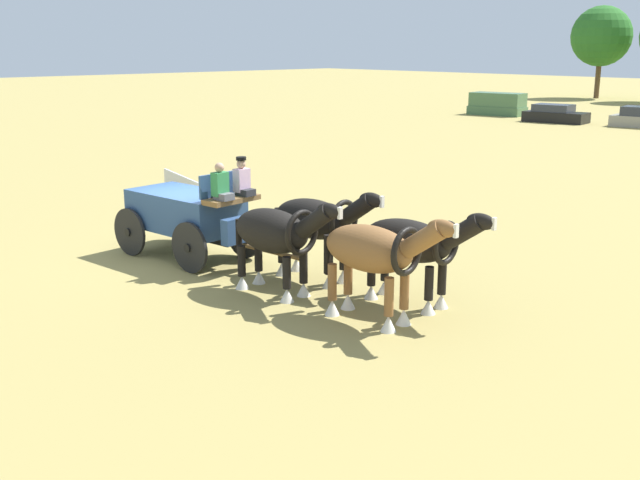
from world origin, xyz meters
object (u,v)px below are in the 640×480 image
(draft_horse_rear_off, at_px, (276,234))
(parked_vehicle_a, at_px, (497,104))
(draft_horse_lead_near, at_px, (413,244))
(show_wagon, at_px, (190,213))
(draft_horse_rear_near, at_px, (317,222))
(parked_vehicle_b, at_px, (555,115))
(draft_horse_lead_off, at_px, (374,253))

(draft_horse_rear_off, relative_size, parked_vehicle_a, 0.69)
(draft_horse_lead_near, bearing_deg, show_wagon, -168.18)
(show_wagon, height_order, draft_horse_rear_near, show_wagon)
(show_wagon, height_order, draft_horse_lead_near, show_wagon)
(parked_vehicle_a, height_order, parked_vehicle_b, parked_vehicle_a)
(draft_horse_rear_near, height_order, draft_horse_lead_near, draft_horse_rear_near)
(show_wagon, distance_m, parked_vehicle_a, 43.35)
(draft_horse_lead_off, height_order, parked_vehicle_b, draft_horse_lead_off)
(draft_horse_lead_near, distance_m, draft_horse_lead_off, 1.30)
(show_wagon, bearing_deg, parked_vehicle_a, 114.28)
(parked_vehicle_b, bearing_deg, draft_horse_lead_off, -64.29)
(draft_horse_rear_near, xyz_separation_m, draft_horse_lead_near, (2.59, 0.27, -0.06))
(show_wagon, height_order, parked_vehicle_b, show_wagon)
(show_wagon, xyz_separation_m, draft_horse_rear_near, (3.55, 1.02, 0.20))
(draft_horse_rear_off, xyz_separation_m, draft_horse_lead_off, (2.59, 0.27, 0.05))
(draft_horse_rear_off, relative_size, draft_horse_lead_off, 0.99)
(draft_horse_rear_off, xyz_separation_m, parked_vehicle_a, (-21.51, 39.78, -0.52))
(draft_horse_rear_off, xyz_separation_m, parked_vehicle_b, (-15.58, 38.00, -0.80))
(draft_horse_rear_off, distance_m, parked_vehicle_a, 45.23)
(show_wagon, distance_m, draft_horse_lead_near, 6.28)
(draft_horse_rear_near, xyz_separation_m, parked_vehicle_a, (-21.38, 38.49, -0.55))
(draft_horse_rear_off, bearing_deg, parked_vehicle_a, 118.39)
(draft_horse_lead_near, bearing_deg, parked_vehicle_a, 122.09)
(show_wagon, distance_m, draft_horse_rear_off, 3.70)
(draft_horse_rear_off, bearing_deg, show_wagon, 175.74)
(show_wagon, relative_size, draft_horse_rear_off, 1.97)
(parked_vehicle_a, bearing_deg, draft_horse_rear_off, -61.61)
(show_wagon, height_order, parked_vehicle_a, show_wagon)
(show_wagon, xyz_separation_m, draft_horse_rear_off, (3.68, -0.27, 0.17))
(draft_horse_rear_off, relative_size, draft_horse_lead_near, 0.97)
(draft_horse_rear_near, xyz_separation_m, draft_horse_lead_off, (2.72, -1.03, 0.02))
(draft_horse_lead_off, bearing_deg, draft_horse_rear_near, 159.31)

